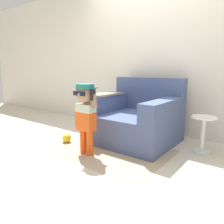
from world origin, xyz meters
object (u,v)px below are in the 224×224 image
at_px(side_table, 203,131).
at_px(toy_ball, 67,138).
at_px(armchair, 136,120).
at_px(person_child, 86,108).

xyz_separation_m(side_table, toy_ball, (-1.66, -0.78, -0.22)).
bearing_deg(armchair, toy_ball, -138.30).
bearing_deg(armchair, person_child, -104.85).
relative_size(armchair, person_child, 1.32).
xyz_separation_m(armchair, person_child, (-0.21, -0.81, 0.26)).
distance_m(armchair, toy_ball, 1.03).
distance_m(person_child, toy_ball, 0.76).
distance_m(person_child, side_table, 1.49).
bearing_deg(toy_ball, side_table, 25.20).
xyz_separation_m(person_child, side_table, (1.13, 0.93, -0.30)).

